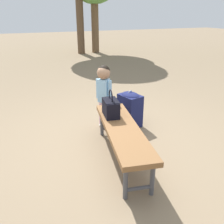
{
  "coord_description": "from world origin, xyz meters",
  "views": [
    {
      "loc": [
        -2.9,
        1.15,
        1.76
      ],
      "look_at": [
        0.0,
        -0.05,
        0.45
      ],
      "focal_mm": 38.95,
      "sensor_mm": 36.0,
      "label": 1
    }
  ],
  "objects_px": {
    "park_bench": "(122,131)",
    "child_standing": "(104,87)",
    "handbag": "(111,107)",
    "backpack_large": "(130,108)"
  },
  "relations": [
    {
      "from": "park_bench",
      "to": "child_standing",
      "type": "distance_m",
      "value": 1.04
    },
    {
      "from": "handbag",
      "to": "backpack_large",
      "type": "relative_size",
      "value": 0.61
    },
    {
      "from": "child_standing",
      "to": "park_bench",
      "type": "bearing_deg",
      "value": 172.27
    },
    {
      "from": "park_bench",
      "to": "child_standing",
      "type": "bearing_deg",
      "value": -7.73
    },
    {
      "from": "park_bench",
      "to": "handbag",
      "type": "distance_m",
      "value": 0.42
    },
    {
      "from": "backpack_large",
      "to": "park_bench",
      "type": "bearing_deg",
      "value": 148.37
    },
    {
      "from": "park_bench",
      "to": "backpack_large",
      "type": "distance_m",
      "value": 1.01
    },
    {
      "from": "park_bench",
      "to": "backpack_large",
      "type": "bearing_deg",
      "value": -31.63
    },
    {
      "from": "handbag",
      "to": "child_standing",
      "type": "distance_m",
      "value": 0.63
    },
    {
      "from": "park_bench",
      "to": "handbag",
      "type": "relative_size",
      "value": 4.47
    }
  ]
}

